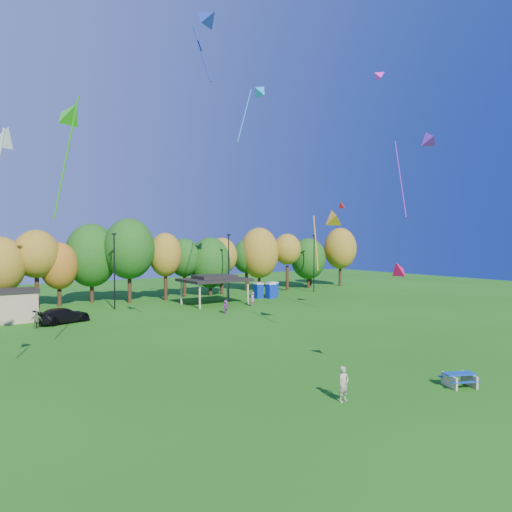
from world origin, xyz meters
TOP-DOWN VIEW (x-y plane):
  - ground at (0.00, 0.00)m, footprint 160.00×160.00m
  - tree_line at (-1.03, 45.51)m, footprint 93.57×10.55m
  - lamp_posts at (2.00, 40.00)m, footprint 64.50×0.25m
  - utility_building at (-10.00, 38.00)m, footprint 6.30×4.30m
  - pavilion at (14.00, 37.00)m, footprint 8.20×6.20m
  - porta_potties at (23.42, 38.25)m, footprint 3.75×2.31m
  - picnic_table at (8.66, 0.21)m, footprint 2.19×2.04m
  - kite_flyer at (1.54, 2.28)m, footprint 0.67×0.45m
  - car_c at (-4.79, 35.18)m, footprint 4.90×3.14m
  - car_d at (-5.11, 33.96)m, footprint 5.69×3.60m
  - far_person_0 at (16.92, 32.64)m, footprint 0.74×0.60m
  - far_person_1 at (11.30, 29.84)m, footprint 1.42×1.18m
  - far_person_4 at (-7.90, 31.99)m, footprint 1.05×0.70m
  - kite_0 at (20.58, 15.85)m, footprint 1.71×1.55m
  - kite_1 at (5.85, 2.31)m, footprint 1.33×1.07m
  - kite_2 at (12.10, 13.78)m, footprint 2.44×3.44m
  - kite_6 at (11.96, 23.99)m, footprint 3.93×1.91m
  - kite_7 at (-1.51, 11.44)m, footprint 1.93×2.84m
  - kite_8 at (27.38, 27.69)m, footprint 1.62×1.46m
  - kite_9 at (21.78, 11.41)m, footprint 3.14×4.67m
  - kite_11 at (-12.84, 8.85)m, footprint 1.49×2.19m
  - kite_13 at (-8.58, 15.01)m, footprint 2.36×4.35m

SIDE VIEW (x-z plane):
  - ground at x=0.00m, z-range 0.00..0.00m
  - picnic_table at x=8.66m, z-range 0.06..0.82m
  - car_c at x=-4.79m, z-range 0.00..1.26m
  - far_person_1 at x=11.30m, z-range 0.00..1.53m
  - car_d at x=-5.11m, z-range 0.00..1.53m
  - far_person_4 at x=-7.90m, z-range 0.00..1.65m
  - far_person_0 at x=16.92m, z-range 0.00..1.77m
  - kite_flyer at x=1.54m, z-range 0.00..1.81m
  - porta_potties at x=23.42m, z-range 0.01..2.19m
  - utility_building at x=-10.00m, z-range 0.01..3.26m
  - pavilion at x=14.00m, z-range 1.34..5.11m
  - lamp_posts at x=2.00m, z-range 0.36..9.45m
  - tree_line at x=-1.03m, z-range 0.34..11.49m
  - kite_1 at x=5.85m, z-range 6.09..7.29m
  - kite_2 at x=12.10m, z-range 7.44..13.12m
  - kite_11 at x=-12.84m, z-range 11.09..14.55m
  - kite_8 at x=27.38m, z-range 12.17..13.51m
  - kite_13 at x=-8.58m, z-range 12.15..19.63m
  - kite_9 at x=21.78m, z-range 13.42..21.84m
  - kite_7 at x=-1.51m, z-range 19.81..24.39m
  - kite_6 at x=11.96m, z-range 20.20..26.72m
  - kite_0 at x=20.58m, z-range 23.77..25.19m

